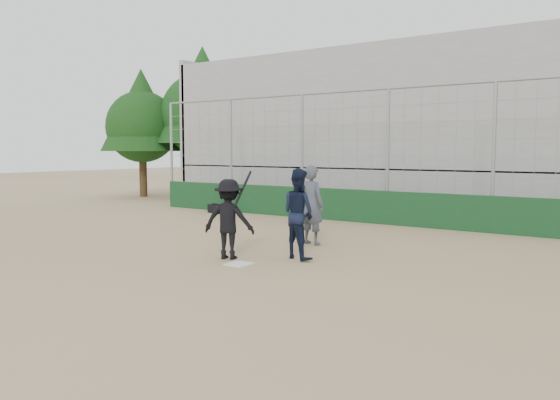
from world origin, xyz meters
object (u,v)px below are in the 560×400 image
Objects in this scene: catcher_crouched at (298,229)px; equipment_bag at (216,209)px; umpire at (312,209)px; batter_at_plate at (229,219)px.

equipment_bag is at bearing 142.54° from catcher_crouched.
umpire is 7.06m from equipment_bag.
umpire is 2.23× the size of equipment_bag.
umpire reaches higher than equipment_bag.
batter_at_plate is 2.39× the size of equipment_bag.
equipment_bag is at bearing -17.90° from umpire.
batter_at_plate is 8.17m from equipment_bag.
catcher_crouched is (1.16, 0.79, -0.20)m from batter_at_plate.
batter_at_plate is at bearing -46.89° from equipment_bag.
catcher_crouched reaches higher than equipment_bag.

